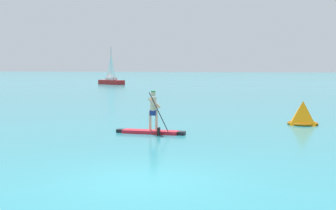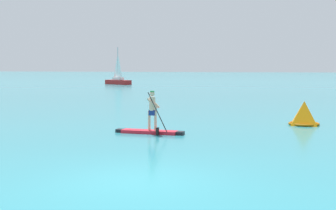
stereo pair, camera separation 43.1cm
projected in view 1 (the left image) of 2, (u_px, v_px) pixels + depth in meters
name	position (u px, v px, depth m)	size (l,w,h in m)	color
ground	(144.00, 180.00, 11.09)	(440.00, 440.00, 0.00)	teal
paddleboarder_mid_center	(152.00, 124.00, 18.74)	(2.99, 0.78, 1.81)	red
race_marker_buoy	(303.00, 114.00, 21.62)	(1.72, 1.72, 1.16)	orange
sailboat_left_horizon	(111.00, 80.00, 70.79)	(5.18, 3.79, 5.91)	#A51E1E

